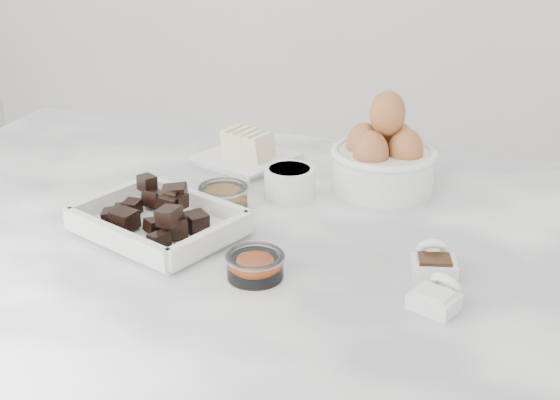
# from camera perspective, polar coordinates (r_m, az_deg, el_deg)

# --- Properties ---
(marble_slab) EXTENTS (1.20, 0.80, 0.04)m
(marble_slab) POSITION_cam_1_polar(r_m,az_deg,el_deg) (1.03, -1.60, -3.56)
(marble_slab) COLOR white
(marble_slab) RESTS_ON cabinet
(chocolate_dish) EXTENTS (0.24, 0.22, 0.05)m
(chocolate_dish) POSITION_cam_1_polar(r_m,az_deg,el_deg) (1.03, -8.92, -1.27)
(chocolate_dish) COLOR white
(chocolate_dish) RESTS_ON marble_slab
(butter_plate) EXTENTS (0.17, 0.17, 0.05)m
(butter_plate) POSITION_cam_1_polar(r_m,az_deg,el_deg) (1.25, -2.58, 3.57)
(butter_plate) COLOR white
(butter_plate) RESTS_ON marble_slab
(sugar_ramekin) EXTENTS (0.07, 0.07, 0.04)m
(sugar_ramekin) POSITION_cam_1_polar(r_m,az_deg,el_deg) (1.12, 0.70, 1.39)
(sugar_ramekin) COLOR white
(sugar_ramekin) RESTS_ON marble_slab
(egg_bowl) EXTENTS (0.16, 0.16, 0.15)m
(egg_bowl) POSITION_cam_1_polar(r_m,az_deg,el_deg) (1.15, 7.58, 3.07)
(egg_bowl) COLOR white
(egg_bowl) RESTS_ON marble_slab
(honey_bowl) EXTENTS (0.07, 0.07, 0.03)m
(honey_bowl) POSITION_cam_1_polar(r_m,az_deg,el_deg) (1.10, -4.17, 0.32)
(honey_bowl) COLOR white
(honey_bowl) RESTS_ON marble_slab
(zest_bowl) EXTENTS (0.07, 0.07, 0.03)m
(zest_bowl) POSITION_cam_1_polar(r_m,az_deg,el_deg) (0.91, -1.83, -4.74)
(zest_bowl) COLOR white
(zest_bowl) RESTS_ON marble_slab
(vanilla_spoon) EXTENTS (0.06, 0.07, 0.04)m
(vanilla_spoon) POSITION_cam_1_polar(r_m,az_deg,el_deg) (0.94, 11.16, -4.50)
(vanilla_spoon) COLOR white
(vanilla_spoon) RESTS_ON marble_slab
(salt_spoon) EXTENTS (0.06, 0.07, 0.04)m
(salt_spoon) POSITION_cam_1_polar(r_m,az_deg,el_deg) (0.87, 11.44, -6.92)
(salt_spoon) COLOR white
(salt_spoon) RESTS_ON marble_slab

